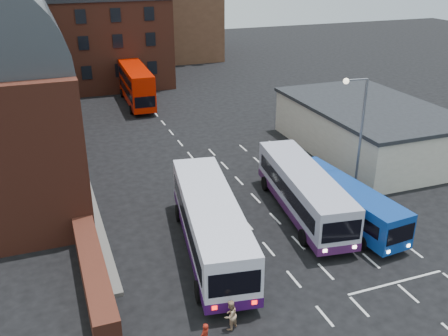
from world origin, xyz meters
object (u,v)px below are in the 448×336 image
object	(u,v)px
bus_blue	(345,200)
street_lamp	(358,128)
bus_white_inbound	(303,189)
bus_white_outbound	(211,221)
bus_red_double	(136,85)
pedestrian_beige	(230,315)

from	to	relation	value
bus_blue	street_lamp	bearing A→B (deg)	-136.07
bus_white_inbound	street_lamp	world-z (taller)	street_lamp
bus_white_inbound	bus_white_outbound	bearing A→B (deg)	24.06
bus_red_double	pedestrian_beige	distance (m)	38.95
bus_red_double	pedestrian_beige	size ratio (longest dim) A/B	7.06
bus_blue	bus_red_double	size ratio (longest dim) A/B	0.91
bus_red_double	street_lamp	size ratio (longest dim) A/B	1.23
bus_blue	pedestrian_beige	distance (m)	12.66
bus_white_outbound	street_lamp	world-z (taller)	street_lamp
bus_red_double	street_lamp	xyz separation A→B (m)	(9.44, -29.27, 3.04)
bus_white_outbound	bus_red_double	bearing A→B (deg)	95.03
bus_red_double	bus_white_outbound	bearing A→B (deg)	88.21
bus_red_double	street_lamp	world-z (taller)	street_lamp
bus_red_double	pedestrian_beige	world-z (taller)	bus_red_double
bus_white_outbound	bus_blue	size ratio (longest dim) A/B	1.29
street_lamp	pedestrian_beige	xyz separation A→B (m)	(-12.92, -9.49, -4.58)
bus_red_double	street_lamp	distance (m)	30.90
bus_white_outbound	pedestrian_beige	distance (m)	6.85
street_lamp	pedestrian_beige	bearing A→B (deg)	-143.70
bus_white_inbound	bus_red_double	distance (m)	30.47
bus_white_outbound	bus_white_inbound	bearing A→B (deg)	25.13
pedestrian_beige	bus_blue	bearing A→B (deg)	-177.10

